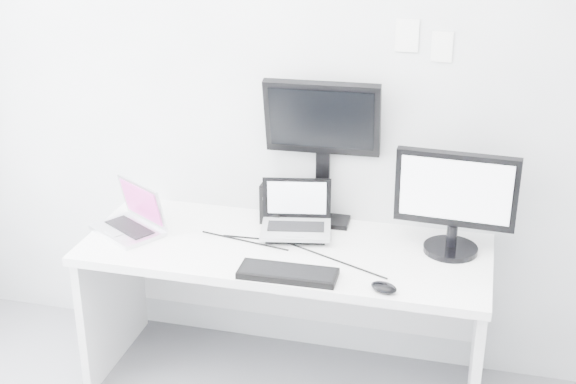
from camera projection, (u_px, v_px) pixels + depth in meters
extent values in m
plane|color=silver|center=(304.00, 90.00, 3.55)|extent=(3.60, 0.00, 3.60)
cube|color=white|center=(285.00, 317.00, 3.62)|extent=(1.80, 0.70, 0.73)
cube|color=silver|center=(125.00, 209.00, 3.56)|extent=(0.40, 0.37, 0.24)
cube|color=black|center=(272.00, 202.00, 3.68)|extent=(0.12, 0.12, 0.19)
cube|color=#A2A5A9|center=(296.00, 210.00, 3.51)|extent=(0.35, 0.30, 0.26)
cube|color=black|center=(322.00, 150.00, 3.59)|extent=(0.53, 0.21, 0.71)
cube|color=black|center=(455.00, 202.00, 3.33)|extent=(0.53, 0.26, 0.47)
cube|color=black|center=(288.00, 273.00, 3.21)|extent=(0.41, 0.15, 0.03)
ellipsoid|color=black|center=(384.00, 287.00, 3.10)|extent=(0.13, 0.11, 0.04)
cube|color=white|center=(407.00, 35.00, 3.33)|extent=(0.10, 0.00, 0.14)
cube|color=white|center=(442.00, 47.00, 3.31)|extent=(0.09, 0.00, 0.13)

